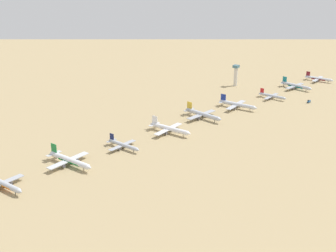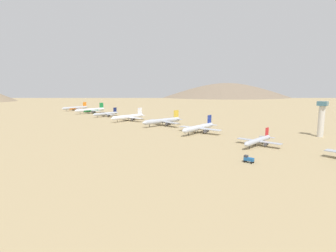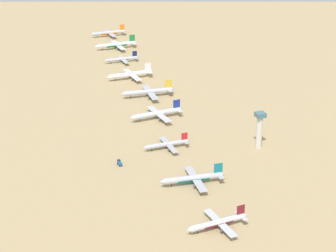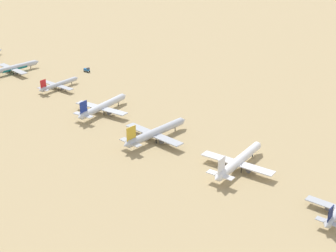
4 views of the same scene
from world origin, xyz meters
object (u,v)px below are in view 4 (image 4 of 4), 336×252
at_px(parked_jet_3, 239,161).
at_px(parked_jet_6, 59,84).
at_px(parked_jet_5, 102,106).
at_px(parked_jet_4, 155,133).
at_px(service_truck, 87,70).
at_px(parked_jet_7, 14,68).

height_order(parked_jet_3, parked_jet_6, parked_jet_3).
bearing_deg(parked_jet_6, parked_jet_5, -103.27).
xyz_separation_m(parked_jet_4, service_truck, (69.03, 129.86, -3.08)).
xyz_separation_m(parked_jet_7, service_truck, (39.33, -46.57, -2.52)).
xyz_separation_m(parked_jet_3, parked_jet_6, (26.55, 174.09, -1.18)).
distance_m(parked_jet_3, parked_jet_7, 236.48).
bearing_deg(parked_jet_6, service_truck, 17.74).
height_order(parked_jet_5, parked_jet_6, parked_jet_5).
distance_m(parked_jet_7, service_truck, 61.01).
bearing_deg(parked_jet_4, parked_jet_3, -90.75).
bearing_deg(parked_jet_7, parked_jet_4, -99.56).
relative_size(parked_jet_5, parked_jet_6, 1.30).
xyz_separation_m(parked_jet_6, service_truck, (43.25, 13.84, -1.72)).
height_order(parked_jet_7, service_truck, parked_jet_7).
xyz_separation_m(parked_jet_5, parked_jet_6, (14.35, 60.85, -1.13)).
bearing_deg(parked_jet_5, service_truck, 52.36).
bearing_deg(service_truck, parked_jet_6, -162.26).
bearing_deg(parked_jet_3, parked_jet_7, 82.60).
xyz_separation_m(parked_jet_3, parked_jet_4, (0.77, 58.07, 0.18)).
relative_size(parked_jet_3, service_truck, 9.84).
relative_size(parked_jet_5, parked_jet_7, 1.06).
bearing_deg(parked_jet_4, parked_jet_5, 78.29).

